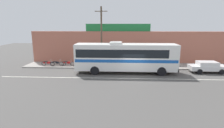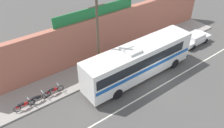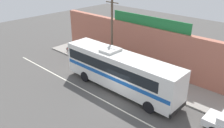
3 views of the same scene
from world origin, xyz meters
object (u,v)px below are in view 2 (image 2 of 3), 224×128
parked_car (195,38)px  motorcycle_blue (54,90)px  intercity_bus (139,60)px  motorcycle_green (24,105)px  utility_pole (98,40)px  motorcycle_black (37,98)px  pedestrian_near_shop (100,56)px

parked_car → motorcycle_blue: parked_car is taller
motorcycle_blue → intercity_bus: bearing=-18.4°
motorcycle_green → parked_car: bearing=-5.0°
intercity_bus → utility_pole: utility_pole is taller
utility_pole → motorcycle_green: size_ratio=4.30×
intercity_bus → parked_car: 10.29m
parked_car → motorcycle_green: bearing=175.0°
intercity_bus → motorcycle_green: size_ratio=6.58×
intercity_bus → motorcycle_black: bearing=164.9°
parked_car → motorcycle_blue: bearing=173.7°
utility_pole → pedestrian_near_shop: 3.75m
motorcycle_blue → motorcycle_black: same height
utility_pole → motorcycle_black: bearing=177.8°
intercity_bus → motorcycle_blue: 8.44m
parked_car → motorcycle_blue: 18.18m
pedestrian_near_shop → motorcycle_green: bearing=-170.2°
intercity_bus → utility_pole: bearing=143.3°
motorcycle_green → motorcycle_black: same height
intercity_bus → motorcycle_green: bearing=167.0°
intercity_bus → motorcycle_blue: intercity_bus is taller
motorcycle_green → pedestrian_near_shop: bearing=9.8°
parked_car → motorcycle_green: size_ratio=2.37×
parked_car → utility_pole: size_ratio=0.55×
parked_car → motorcycle_green: parked_car is taller
intercity_bus → pedestrian_near_shop: 4.49m
parked_car → utility_pole: 13.83m
motorcycle_blue → motorcycle_green: bearing=-176.7°
motorcycle_green → pedestrian_near_shop: size_ratio=1.09×
motorcycle_blue → utility_pole: bearing=-3.9°
motorcycle_blue → pedestrian_near_shop: pedestrian_near_shop is taller
motorcycle_green → intercity_bus: bearing=-13.0°
parked_car → pedestrian_near_shop: (-12.05, 3.34, 0.38)m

